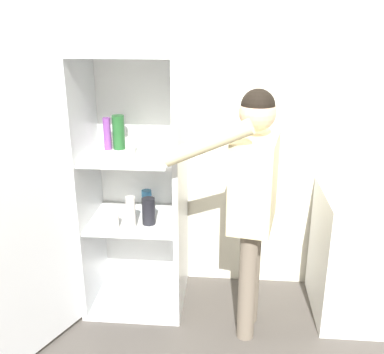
{
  "coord_description": "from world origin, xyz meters",
  "views": [
    {
      "loc": [
        0.41,
        -2.19,
        2.0
      ],
      "look_at": [
        0.17,
        0.63,
        0.98
      ],
      "focal_mm": 42.0,
      "sensor_mm": 36.0,
      "label": 1
    }
  ],
  "objects": [
    {
      "name": "wall_back",
      "position": [
        0.0,
        0.98,
        1.27
      ],
      "size": [
        7.0,
        0.06,
        2.55
      ],
      "color": "silver",
      "rests_on": "ground_plane"
    },
    {
      "name": "refrigerator",
      "position": [
        -0.35,
        0.54,
        0.9
      ],
      "size": [
        1.0,
        1.22,
        1.8
      ],
      "color": "silver",
      "rests_on": "ground_plane"
    },
    {
      "name": "person",
      "position": [
        0.56,
        0.36,
        1.01
      ],
      "size": [
        0.7,
        0.58,
        1.61
      ],
      "color": "#726656",
      "rests_on": "ground_plane"
    },
    {
      "name": "counter",
      "position": [
        1.32,
        0.61,
        0.45
      ],
      "size": [
        0.55,
        0.64,
        0.9
      ],
      "color": "white",
      "rests_on": "ground_plane"
    }
  ]
}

